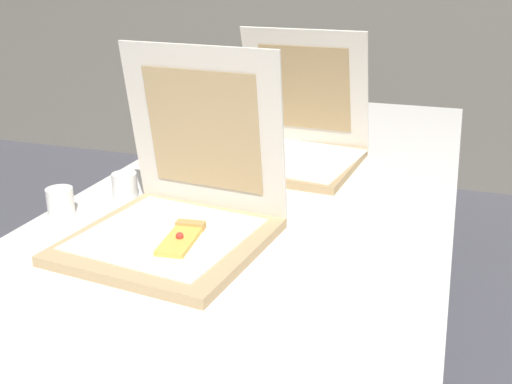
{
  "coord_description": "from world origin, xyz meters",
  "views": [
    {
      "loc": [
        0.43,
        -0.74,
        1.27
      ],
      "look_at": [
        0.02,
        0.47,
        0.79
      ],
      "focal_mm": 41.55,
      "sensor_mm": 36.0,
      "label": 1
    }
  ],
  "objects": [
    {
      "name": "pizza_box_front",
      "position": [
        -0.1,
        0.29,
        0.79
      ],
      "size": [
        0.41,
        0.42,
        0.4
      ],
      "rotation": [
        0.0,
        0.0,
        -0.1
      ],
      "color": "tan",
      "rests_on": "table"
    },
    {
      "name": "cup_white_near_center",
      "position": [
        -0.33,
        0.47,
        0.76
      ],
      "size": [
        0.06,
        0.06,
        0.06
      ],
      "primitive_type": "cylinder",
      "color": "white",
      "rests_on": "table"
    },
    {
      "name": "table",
      "position": [
        0.0,
        0.64,
        0.69
      ],
      "size": [
        0.92,
        2.33,
        0.73
      ],
      "color": "silver",
      "rests_on": "ground"
    },
    {
      "name": "pizza_box_middle",
      "position": [
        -0.01,
        0.89,
        0.79
      ],
      "size": [
        0.41,
        0.41,
        0.38
      ],
      "rotation": [
        0.0,
        0.0,
        -0.07
      ],
      "color": "tan",
      "rests_on": "table"
    },
    {
      "name": "cup_white_mid",
      "position": [
        -0.32,
        0.66,
        0.76
      ],
      "size": [
        0.06,
        0.06,
        0.06
      ],
      "primitive_type": "cylinder",
      "color": "white",
      "rests_on": "table"
    },
    {
      "name": "cup_white_near_left",
      "position": [
        -0.42,
        0.33,
        0.76
      ],
      "size": [
        0.06,
        0.06,
        0.06
      ],
      "primitive_type": "cylinder",
      "color": "white",
      "rests_on": "table"
    }
  ]
}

